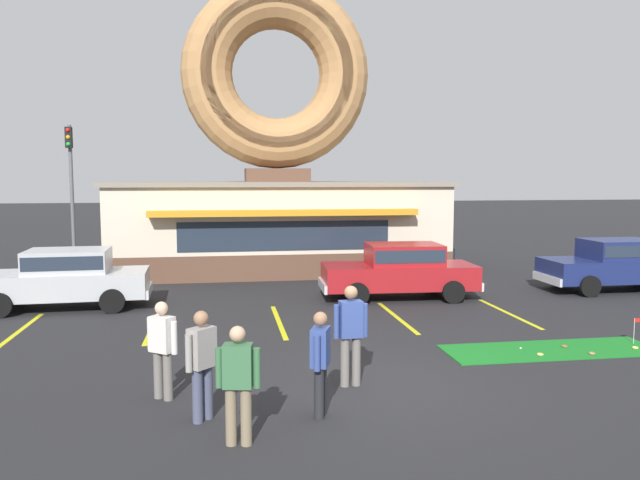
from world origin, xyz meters
TOP-DOWN VIEW (x-y plane):
  - ground_plane at (0.00, 0.00)m, footprint 160.00×160.00m
  - donut_shop_building at (-0.33, 13.94)m, footprint 12.30×6.75m
  - putting_mat at (4.17, 1.54)m, footprint 4.41×1.38m
  - mini_donut_near_left at (5.90, 1.33)m, footprint 0.13×0.13m
  - mini_donut_near_right at (4.78, 1.08)m, footprint 0.13×0.13m
  - mini_donut_mid_left at (4.53, 1.66)m, footprint 0.13×0.13m
  - mini_donut_mid_centre at (3.73, 1.18)m, footprint 0.13×0.13m
  - golf_ball at (3.55, 1.65)m, footprint 0.04×0.04m
  - putting_flag_pin at (6.16, 1.69)m, footprint 0.13×0.01m
  - car_red at (2.69, 7.42)m, footprint 4.64×2.14m
  - car_silver at (-6.65, 7.45)m, footprint 4.62×2.11m
  - car_navy at (9.71, 7.59)m, footprint 4.58×2.02m
  - pedestrian_blue_sweater_man at (-2.77, -1.07)m, footprint 0.45×0.45m
  - pedestrian_hooded_kid at (-2.27, -1.99)m, footprint 0.59×0.31m
  - pedestrian_leather_jacket_man at (-0.33, 0.08)m, footprint 0.59×0.27m
  - pedestrian_clipboard_woman at (-1.05, -1.18)m, footprint 0.36×0.56m
  - pedestrian_beanie_man at (-3.41, -0.07)m, footprint 0.49×0.42m
  - trash_bin at (5.60, 11.37)m, footprint 0.57×0.57m
  - traffic_light_pole at (-8.95, 18.75)m, footprint 0.28×0.47m
  - parking_stripe_far_left at (-7.10, 5.00)m, footprint 0.12×3.60m
  - parking_stripe_left at (-4.10, 5.00)m, footprint 0.12×3.60m
  - parking_stripe_mid_left at (-1.10, 5.00)m, footprint 0.12×3.60m
  - parking_stripe_centre at (1.90, 5.00)m, footprint 0.12×3.60m
  - parking_stripe_mid_right at (4.90, 5.00)m, footprint 0.12×3.60m

SIDE VIEW (x-z plane):
  - ground_plane at x=0.00m, z-range 0.00..0.00m
  - parking_stripe_far_left at x=-7.10m, z-range 0.00..0.01m
  - parking_stripe_left at x=-4.10m, z-range 0.00..0.01m
  - parking_stripe_mid_left at x=-1.10m, z-range 0.00..0.01m
  - parking_stripe_centre at x=1.90m, z-range 0.00..0.01m
  - parking_stripe_mid_right at x=4.90m, z-range 0.00..0.01m
  - putting_mat at x=4.17m, z-range 0.00..0.03m
  - mini_donut_near_left at x=5.90m, z-range 0.03..0.07m
  - mini_donut_near_right at x=4.78m, z-range 0.03..0.07m
  - mini_donut_mid_left at x=4.53m, z-range 0.03..0.07m
  - mini_donut_mid_centre at x=3.73m, z-range 0.03..0.07m
  - golf_ball at x=3.55m, z-range 0.03..0.07m
  - putting_flag_pin at x=6.16m, z-range 0.16..0.71m
  - trash_bin at x=5.60m, z-range 0.01..0.99m
  - pedestrian_clipboard_woman at x=-1.05m, z-range 0.08..1.66m
  - pedestrian_beanie_man at x=-3.41m, z-range 0.08..1.66m
  - car_red at x=2.69m, z-range 0.07..1.67m
  - car_silver at x=-6.65m, z-range 0.07..1.67m
  - car_navy at x=9.71m, z-range 0.07..1.67m
  - pedestrian_hooded_kid at x=-2.27m, z-range 0.08..1.69m
  - pedestrian_blue_sweater_man at x=-2.77m, z-range 0.09..1.71m
  - pedestrian_leather_jacket_man at x=-0.33m, z-range 0.10..1.82m
  - traffic_light_pole at x=-8.95m, z-range 0.81..6.61m
  - donut_shop_building at x=-0.33m, z-range -1.74..9.22m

